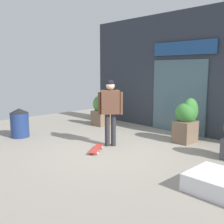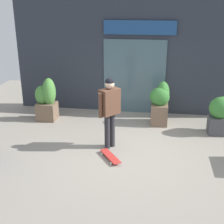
{
  "view_description": "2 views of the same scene",
  "coord_description": "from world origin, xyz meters",
  "px_view_note": "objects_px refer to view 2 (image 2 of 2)",
  "views": [
    {
      "loc": [
        4.58,
        -4.66,
        2.0
      ],
      "look_at": [
        -0.37,
        0.05,
        0.91
      ],
      "focal_mm": 42.89,
      "sensor_mm": 36.0,
      "label": 1
    },
    {
      "loc": [
        0.66,
        -6.59,
        3.35
      ],
      "look_at": [
        -0.37,
        0.05,
        0.91
      ],
      "focal_mm": 48.74,
      "sensor_mm": 36.0,
      "label": 2
    }
  ],
  "objects_px": {
    "planter_box_right": "(221,111)",
    "planter_box_mid": "(160,102)",
    "skateboarder": "(110,106)",
    "skateboard": "(110,156)",
    "planter_box_left": "(47,100)"
  },
  "relations": [
    {
      "from": "planter_box_right",
      "to": "planter_box_mid",
      "type": "xyz_separation_m",
      "value": [
        -1.61,
        0.44,
        0.04
      ]
    },
    {
      "from": "skateboard",
      "to": "planter_box_mid",
      "type": "distance_m",
      "value": 2.64
    },
    {
      "from": "skateboard",
      "to": "planter_box_mid",
      "type": "xyz_separation_m",
      "value": [
        1.07,
        2.34,
        0.6
      ]
    },
    {
      "from": "skateboard",
      "to": "planter_box_mid",
      "type": "relative_size",
      "value": 0.59
    },
    {
      "from": "planter_box_right",
      "to": "planter_box_mid",
      "type": "height_order",
      "value": "planter_box_mid"
    },
    {
      "from": "skateboard",
      "to": "skateboarder",
      "type": "bearing_deg",
      "value": 155.66
    },
    {
      "from": "planter_box_left",
      "to": "planter_box_mid",
      "type": "distance_m",
      "value": 3.33
    },
    {
      "from": "planter_box_right",
      "to": "skateboard",
      "type": "bearing_deg",
      "value": -144.78
    },
    {
      "from": "skateboarder",
      "to": "skateboard",
      "type": "relative_size",
      "value": 2.39
    },
    {
      "from": "planter_box_mid",
      "to": "skateboarder",
      "type": "bearing_deg",
      "value": -123.89
    },
    {
      "from": "planter_box_left",
      "to": "skateboard",
      "type": "bearing_deg",
      "value": -43.44
    },
    {
      "from": "planter_box_mid",
      "to": "planter_box_right",
      "type": "bearing_deg",
      "value": -15.44
    },
    {
      "from": "skateboarder",
      "to": "planter_box_mid",
      "type": "height_order",
      "value": "skateboarder"
    },
    {
      "from": "skateboarder",
      "to": "planter_box_mid",
      "type": "xyz_separation_m",
      "value": [
        1.18,
        1.75,
        -0.41
      ]
    },
    {
      "from": "skateboard",
      "to": "planter_box_mid",
      "type": "bearing_deg",
      "value": 120.64
    }
  ]
}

